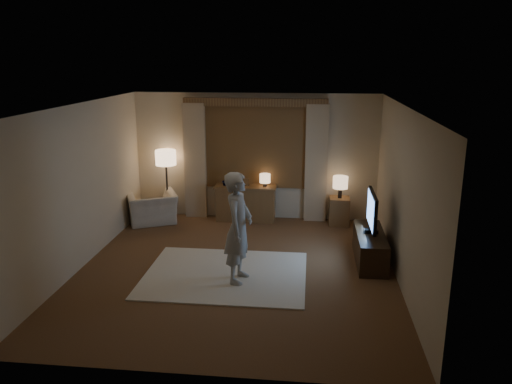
# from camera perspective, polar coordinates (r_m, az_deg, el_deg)

# --- Properties ---
(room) EXTENTS (5.04, 5.54, 2.64)m
(room) POSITION_cam_1_polar(r_m,az_deg,el_deg) (8.12, -1.83, 1.21)
(room) COLOR brown
(room) RESTS_ON ground
(rug) EXTENTS (2.50, 2.00, 0.02)m
(rug) POSITION_cam_1_polar(r_m,az_deg,el_deg) (7.91, -3.52, -9.38)
(rug) COLOR beige
(rug) RESTS_ON floor
(sideboard) EXTENTS (1.20, 0.40, 0.70)m
(sideboard) POSITION_cam_1_polar(r_m,az_deg,el_deg) (10.32, -1.20, -1.39)
(sideboard) COLOR brown
(sideboard) RESTS_ON floor
(picture_frame) EXTENTS (0.16, 0.02, 0.20)m
(picture_frame) POSITION_cam_1_polar(r_m,az_deg,el_deg) (10.20, -1.21, 1.04)
(picture_frame) COLOR brown
(picture_frame) RESTS_ON sideboard
(plant) EXTENTS (0.17, 0.13, 0.30)m
(plant) POSITION_cam_1_polar(r_m,az_deg,el_deg) (10.24, -3.43, 1.37)
(plant) COLOR #999999
(plant) RESTS_ON sideboard
(table_lamp_sideboard) EXTENTS (0.22, 0.22, 0.30)m
(table_lamp_sideboard) POSITION_cam_1_polar(r_m,az_deg,el_deg) (10.13, 1.03, 1.51)
(table_lamp_sideboard) COLOR black
(table_lamp_sideboard) RESTS_ON sideboard
(floor_lamp) EXTENTS (0.42, 0.42, 1.45)m
(floor_lamp) POSITION_cam_1_polar(r_m,az_deg,el_deg) (10.44, -10.26, 3.47)
(floor_lamp) COLOR black
(floor_lamp) RESTS_ON floor
(armchair) EXTENTS (1.22, 1.17, 0.62)m
(armchair) POSITION_cam_1_polar(r_m,az_deg,el_deg) (10.41, -11.80, -1.79)
(armchair) COLOR beige
(armchair) RESTS_ON floor
(side_table) EXTENTS (0.40, 0.40, 0.56)m
(side_table) POSITION_cam_1_polar(r_m,az_deg,el_deg) (10.23, 9.48, -2.16)
(side_table) COLOR brown
(side_table) RESTS_ON floor
(table_lamp_side) EXTENTS (0.30, 0.30, 0.44)m
(table_lamp_side) POSITION_cam_1_polar(r_m,az_deg,el_deg) (10.07, 9.62, 1.03)
(table_lamp_side) COLOR black
(table_lamp_side) RESTS_ON side_table
(tv_stand) EXTENTS (0.45, 1.40, 0.50)m
(tv_stand) POSITION_cam_1_polar(r_m,az_deg,el_deg) (8.52, 12.88, -6.17)
(tv_stand) COLOR black
(tv_stand) RESTS_ON floor
(tv) EXTENTS (0.23, 0.95, 0.68)m
(tv) POSITION_cam_1_polar(r_m,az_deg,el_deg) (8.31, 13.12, -2.14)
(tv) COLOR black
(tv) RESTS_ON tv_stand
(person) EXTENTS (0.49, 0.66, 1.68)m
(person) POSITION_cam_1_polar(r_m,az_deg,el_deg) (7.39, -2.02, -4.08)
(person) COLOR #AAA69D
(person) RESTS_ON rug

